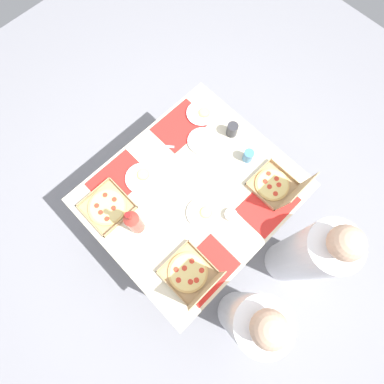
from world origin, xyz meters
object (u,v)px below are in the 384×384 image
plate_near_right (203,213)px  diner_left_seat (306,255)px  plate_middle (202,141)px  pizza_box_center (277,186)px  soda_bottle (134,222)px  plate_far_left (201,113)px  diner_right_seat (249,318)px  plate_near_left (142,178)px  condiment_bowl (231,215)px  cup_dark (248,156)px  cup_clear_left (232,130)px  pizza_box_edge_far (107,207)px  pizza_box_corner_right (192,276)px

plate_near_right → diner_left_seat: bearing=116.9°
plate_middle → pizza_box_center: bearing=99.9°
pizza_box_center → soda_bottle: soda_bottle is taller
plate_far_left → plate_near_right: bearing=45.7°
diner_left_seat → diner_right_seat: (0.57, -0.00, -0.02)m
plate_near_left → condiment_bowl: bearing=111.9°
cup_dark → diner_left_seat: diner_left_seat is taller
plate_far_left → soda_bottle: 0.91m
cup_clear_left → plate_near_left: bearing=-15.6°
plate_near_right → cup_clear_left: (-0.54, -0.26, 0.04)m
plate_middle → plate_near_left: bearing=-10.7°
plate_near_left → plate_near_right: size_ratio=1.05×
cup_clear_left → plate_near_right: bearing=25.8°
pizza_box_center → condiment_bowl: (0.34, -0.08, -0.03)m
cup_dark → soda_bottle: bearing=-11.4°
pizza_box_edge_far → cup_clear_left: 0.97m
plate_near_right → cup_dark: cup_dark is taller
plate_middle → diner_left_seat: diner_left_seat is taller
pizza_box_edge_far → plate_far_left: bearing=-175.9°
soda_bottle → plate_middle: bearing=-169.3°
cup_clear_left → pizza_box_corner_right: bearing=29.5°
plate_near_left → diner_right_seat: 1.15m
plate_far_left → plate_near_right: same height
cup_dark → pizza_box_center: bearing=85.0°
plate_near_left → cup_clear_left: (-0.66, 0.18, 0.04)m
condiment_bowl → plate_middle: bearing=-116.1°
plate_near_left → diner_left_seat: size_ratio=0.18×
cup_clear_left → diner_right_seat: bearing=50.0°
cup_dark → pizza_box_corner_right: bearing=19.5°
plate_near_right → plate_middle: bearing=-134.9°
pizza_box_edge_far → cup_dark: (-0.89, 0.40, 0.04)m
diner_left_seat → plate_near_right: bearing=-63.1°
condiment_bowl → diner_left_seat: (-0.22, 0.53, -0.24)m
pizza_box_center → plate_near_right: size_ratio=1.43×
pizza_box_corner_right → cup_dark: pizza_box_corner_right is taller
plate_far_left → condiment_bowl: bearing=59.1°
pizza_box_corner_right → plate_middle: (-0.68, -0.58, -0.04)m
plate_far_left → cup_clear_left: cup_clear_left is taller
cup_dark → diner_right_seat: diner_right_seat is taller
cup_clear_left → diner_left_seat: (0.21, 0.93, -0.27)m
plate_near_left → soda_bottle: soda_bottle is taller
pizza_box_center → pizza_box_edge_far: 1.09m
pizza_box_center → diner_right_seat: 0.87m
cup_dark → pizza_box_edge_far: bearing=-24.1°
cup_dark → condiment_bowl: bearing=27.5°
pizza_box_center → cup_clear_left: 0.49m
pizza_box_corner_right → plate_near_right: bearing=-144.7°
cup_clear_left → diner_right_seat: size_ratio=0.09×
plate_middle → plate_near_left: size_ratio=0.96×
plate_near_right → diner_right_seat: size_ratio=0.17×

